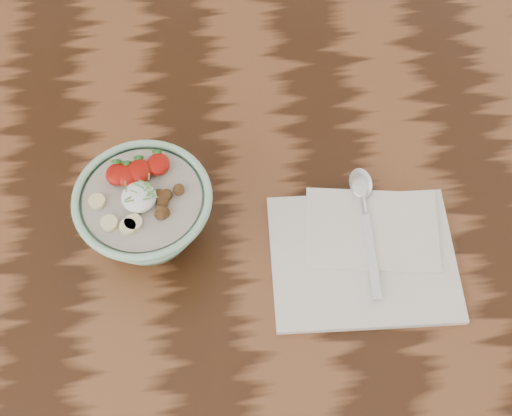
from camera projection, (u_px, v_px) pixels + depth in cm
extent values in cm
cube|color=black|center=(194.00, 202.00, 103.28)|extent=(160.00, 90.00, 4.00)
cylinder|color=#99CEAB|center=(151.00, 232.00, 97.86)|extent=(7.86, 7.86, 1.12)
torus|color=#99CEAB|center=(142.00, 198.00, 89.93)|extent=(17.88, 17.88, 1.03)
cylinder|color=#B7A998|center=(143.00, 200.00, 90.41)|extent=(15.17, 15.17, 0.94)
ellipsoid|color=white|center=(139.00, 197.00, 89.10)|extent=(4.47, 4.47, 2.46)
ellipsoid|color=#9D0E07|center=(127.00, 176.00, 90.77)|extent=(2.97, 3.27, 1.64)
cone|color=#286623|center=(127.00, 166.00, 91.18)|extent=(1.40, 1.03, 1.52)
ellipsoid|color=#9D0E07|center=(158.00, 164.00, 91.61)|extent=(3.06, 3.36, 1.68)
cone|color=#286623|center=(157.00, 154.00, 92.04)|extent=(1.40, 1.03, 1.52)
ellipsoid|color=#9D0E07|center=(117.00, 174.00, 90.85)|extent=(3.02, 3.32, 1.66)
cone|color=#286623|center=(117.00, 164.00, 91.27)|extent=(1.40, 1.03, 1.52)
ellipsoid|color=#9D0E07|center=(140.00, 171.00, 91.03)|extent=(3.23, 3.55, 1.78)
cone|color=#286623|center=(139.00, 160.00, 91.50)|extent=(1.40, 1.03, 1.52)
cylinder|color=beige|center=(134.00, 223.00, 87.80)|extent=(2.25, 2.25, 0.70)
cylinder|color=beige|center=(97.00, 202.00, 89.31)|extent=(2.12, 2.12, 0.70)
cylinder|color=beige|center=(109.00, 223.00, 87.77)|extent=(2.16, 2.16, 0.70)
cylinder|color=beige|center=(128.00, 227.00, 87.50)|extent=(2.11, 2.11, 0.70)
ellipsoid|color=brown|center=(163.00, 214.00, 88.20)|extent=(2.16, 2.21, 1.23)
ellipsoid|color=brown|center=(179.00, 190.00, 89.97)|extent=(1.56, 1.82, 1.01)
ellipsoid|color=brown|center=(160.00, 194.00, 89.57)|extent=(2.29, 2.27, 1.09)
ellipsoid|color=brown|center=(162.00, 201.00, 89.19)|extent=(1.96, 1.89, 1.01)
ellipsoid|color=brown|center=(163.00, 203.00, 89.06)|extent=(1.92, 1.96, 1.20)
ellipsoid|color=brown|center=(159.00, 193.00, 89.87)|extent=(1.59, 1.44, 1.01)
ellipsoid|color=brown|center=(158.00, 214.00, 88.38)|extent=(1.28, 1.35, 0.83)
ellipsoid|color=brown|center=(166.00, 195.00, 89.63)|extent=(2.31, 2.31, 1.25)
ellipsoid|color=brown|center=(164.00, 212.00, 88.40)|extent=(1.94, 1.96, 0.84)
ellipsoid|color=brown|center=(163.00, 197.00, 89.48)|extent=(1.70, 1.54, 1.20)
ellipsoid|color=brown|center=(162.00, 209.00, 88.57)|extent=(1.97, 1.82, 1.24)
cylinder|color=#4F8839|center=(148.00, 184.00, 88.72)|extent=(1.26, 1.04, 0.23)
cylinder|color=#4F8839|center=(143.00, 182.00, 88.90)|extent=(1.24, 0.78, 0.23)
cylinder|color=#4F8839|center=(147.00, 188.00, 88.44)|extent=(1.10, 0.87, 0.22)
cylinder|color=#4F8839|center=(153.00, 192.00, 88.13)|extent=(0.31, 1.48, 0.23)
cylinder|color=#4F8839|center=(150.00, 193.00, 88.11)|extent=(1.14, 1.00, 0.23)
cylinder|color=#4F8839|center=(147.00, 199.00, 87.66)|extent=(1.04, 0.26, 0.22)
cylinder|color=#4F8839|center=(138.00, 186.00, 88.62)|extent=(1.43, 1.15, 0.24)
cylinder|color=#4F8839|center=(126.00, 186.00, 88.56)|extent=(0.28, 1.58, 0.23)
cylinder|color=#4F8839|center=(128.00, 199.00, 87.67)|extent=(0.94, 0.55, 0.21)
cylinder|color=#4F8839|center=(153.00, 195.00, 87.96)|extent=(1.34, 1.11, 0.23)
cylinder|color=#4F8839|center=(146.00, 185.00, 88.69)|extent=(0.99, 1.24, 0.23)
cylinder|color=#4F8839|center=(129.00, 201.00, 87.50)|extent=(1.18, 0.27, 0.22)
cylinder|color=#4F8839|center=(134.00, 192.00, 88.16)|extent=(0.91, 0.66, 0.21)
cylinder|color=#4F8839|center=(149.00, 177.00, 89.27)|extent=(0.28, 0.96, 0.21)
cube|color=white|center=(363.00, 258.00, 95.96)|extent=(25.92, 21.48, 0.95)
cube|color=white|center=(372.00, 230.00, 97.31)|extent=(19.87, 15.20, 0.57)
cube|color=silver|center=(371.00, 255.00, 94.81)|extent=(2.05, 12.78, 0.39)
cylinder|color=silver|center=(363.00, 203.00, 98.66)|extent=(0.99, 3.36, 0.77)
ellipsoid|color=silver|center=(361.00, 183.00, 100.13)|extent=(3.71, 5.29, 1.05)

